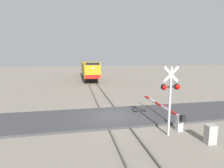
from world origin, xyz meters
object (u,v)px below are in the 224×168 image
(utility_cabinet, at_px, (210,134))
(crossing_signal, at_px, (170,93))
(crossing_gate, at_px, (172,115))
(locomotive, at_px, (89,69))

(utility_cabinet, bearing_deg, crossing_signal, 141.65)
(crossing_signal, xyz_separation_m, crossing_gate, (1.04, 1.53, -1.92))
(crossing_gate, relative_size, utility_cabinet, 6.15)
(crossing_signal, height_order, crossing_gate, crossing_signal)
(locomotive, distance_m, utility_cabinet, 31.65)
(locomotive, xyz_separation_m, utility_cabinet, (4.48, -31.30, -1.51))
(locomotive, xyz_separation_m, crossing_gate, (3.76, -28.37, -1.30))
(locomotive, height_order, crossing_gate, locomotive)
(locomotive, height_order, utility_cabinet, locomotive)
(locomotive, xyz_separation_m, crossing_signal, (2.72, -29.90, 0.62))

